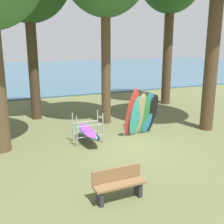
{
  "coord_description": "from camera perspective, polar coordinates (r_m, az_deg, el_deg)",
  "views": [
    {
      "loc": [
        -4.75,
        -9.33,
        4.11
      ],
      "look_at": [
        -0.12,
        1.47,
        1.1
      ],
      "focal_mm": 44.97,
      "sensor_mm": 36.0,
      "label": 1
    }
  ],
  "objects": [
    {
      "name": "leaning_board_pile",
      "position": [
        12.29,
        6.0,
        -0.48
      ],
      "size": [
        1.68,
        0.85,
        2.24
      ],
      "color": "red",
      "rests_on": "ground"
    },
    {
      "name": "ground_plane",
      "position": [
        11.25,
        3.55,
        -7.09
      ],
      "size": [
        80.0,
        80.0,
        0.0
      ],
      "primitive_type": "plane",
      "color": "#60663D"
    },
    {
      "name": "park_bench",
      "position": [
        7.64,
        1.34,
        -14.26
      ],
      "size": [
        1.41,
        0.43,
        0.85
      ],
      "color": "#2D2D33",
      "rests_on": "ground"
    },
    {
      "name": "lake_water",
      "position": [
        38.86,
        -16.22,
        7.81
      ],
      "size": [
        80.0,
        36.0,
        0.1
      ],
      "primitive_type": "cube",
      "color": "#38607A",
      "rests_on": "ground"
    },
    {
      "name": "board_storage_rack",
      "position": [
        11.61,
        -4.97,
        -3.95
      ],
      "size": [
        1.15,
        2.13,
        1.25
      ],
      "color": "#9EA0A5",
      "rests_on": "ground"
    }
  ]
}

